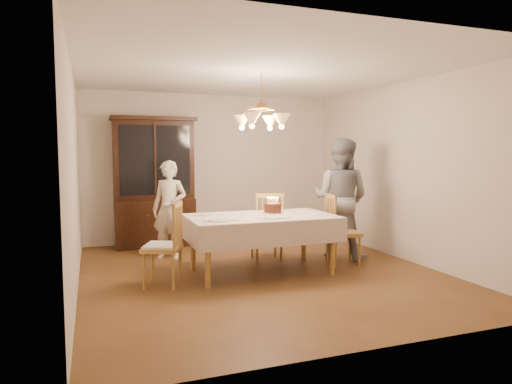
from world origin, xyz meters
name	(u,v)px	position (x,y,z in m)	size (l,w,h in m)	color
ground	(261,273)	(0.00, 0.00, 0.00)	(5.00, 5.00, 0.00)	#543318
room_shell	(261,152)	(0.00, 0.00, 1.58)	(5.00, 5.00, 5.00)	white
dining_table	(261,221)	(0.00, 0.00, 0.68)	(1.90, 1.10, 0.76)	olive
china_hutch	(154,184)	(-1.07, 2.25, 1.04)	(1.38, 0.54, 2.16)	black
chair_far_side	(267,230)	(0.32, 0.63, 0.44)	(0.49, 0.47, 1.00)	olive
chair_left_end	(163,248)	(-1.30, -0.14, 0.45)	(0.56, 0.57, 1.00)	olive
chair_right_end	(343,234)	(1.22, 0.01, 0.44)	(0.49, 0.51, 1.00)	olive
elderly_woman	(170,210)	(-0.99, 1.25, 0.73)	(0.53, 0.35, 1.46)	#EFE1C9
adult_in_grey	(341,198)	(1.43, 0.44, 0.89)	(0.87, 0.67, 1.78)	slate
birthday_cake	(273,209)	(0.21, 0.13, 0.83)	(0.30, 0.30, 0.22)	white
place_setting_near_left	(220,220)	(-0.63, -0.26, 0.77)	(0.41, 0.27, 0.02)	white
place_setting_near_right	(273,218)	(0.06, -0.28, 0.77)	(0.38, 0.24, 0.02)	white
place_setting_far_left	(208,215)	(-0.64, 0.27, 0.77)	(0.39, 0.24, 0.02)	white
chandelier	(261,121)	(0.00, 0.00, 1.98)	(0.62, 0.62, 0.73)	#BF8C3F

